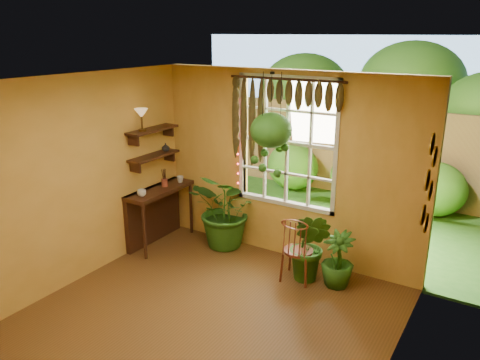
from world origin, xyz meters
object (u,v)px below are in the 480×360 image
(counter_ledge, at_px, (155,208))
(potted_plant_left, at_px, (228,210))
(windsor_chair, at_px, (297,259))
(potted_plant_mid, at_px, (310,247))
(hanging_basket, at_px, (271,134))

(counter_ledge, height_order, potted_plant_left, potted_plant_left)
(windsor_chair, height_order, potted_plant_mid, windsor_chair)
(hanging_basket, bearing_deg, potted_plant_mid, -13.01)
(potted_plant_left, bearing_deg, potted_plant_mid, -11.75)
(potted_plant_left, xyz_separation_m, potted_plant_mid, (1.48, -0.31, -0.10))
(potted_plant_left, xyz_separation_m, hanging_basket, (0.79, -0.15, 1.29))
(counter_ledge, distance_m, potted_plant_mid, 2.56)
(potted_plant_mid, bearing_deg, hanging_basket, 166.99)
(counter_ledge, height_order, potted_plant_mid, potted_plant_mid)
(counter_ledge, distance_m, windsor_chair, 2.42)
(counter_ledge, relative_size, hanging_basket, 0.87)
(potted_plant_left, distance_m, hanging_basket, 1.52)
(counter_ledge, bearing_deg, potted_plant_mid, 2.57)
(potted_plant_left, bearing_deg, windsor_chair, -15.59)
(counter_ledge, distance_m, potted_plant_left, 1.15)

